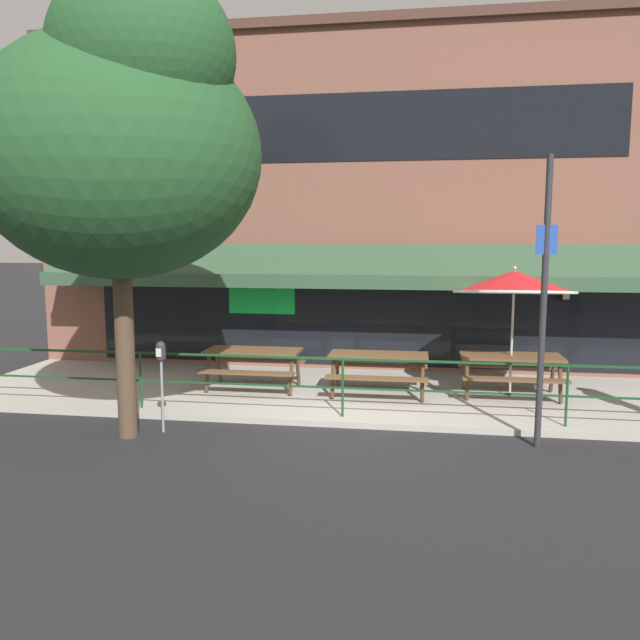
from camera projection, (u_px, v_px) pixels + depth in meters
name	position (u px, v px, depth m)	size (l,w,h in m)	color
ground_plane	(340.00, 428.00, 9.82)	(120.00, 120.00, 0.00)	#232326
patio_deck	(353.00, 394.00, 11.77)	(15.00, 4.00, 0.10)	#ADA89E
restaurant_building	(365.00, 202.00, 13.47)	(15.00, 1.60, 7.54)	brown
patio_railing	(343.00, 374.00, 10.01)	(13.84, 0.04, 0.97)	#194723
picnic_table_left	(253.00, 358.00, 11.88)	(1.80, 1.42, 0.76)	brown
picnic_table_centre	(378.00, 363.00, 11.43)	(1.80, 1.42, 0.76)	brown
picnic_table_right	(511.00, 364.00, 11.32)	(1.80, 1.42, 0.76)	brown
patio_umbrella_right	(514.00, 283.00, 11.14)	(2.14, 2.14, 2.40)	#B7B2A8
parking_meter_near	(161.00, 359.00, 9.47)	(0.15, 0.16, 1.42)	gray
street_sign_pole	(544.00, 301.00, 8.66)	(0.28, 0.09, 4.10)	#2D2D33
street_tree_curbside	(122.00, 138.00, 8.75)	(4.14, 3.73, 6.51)	brown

